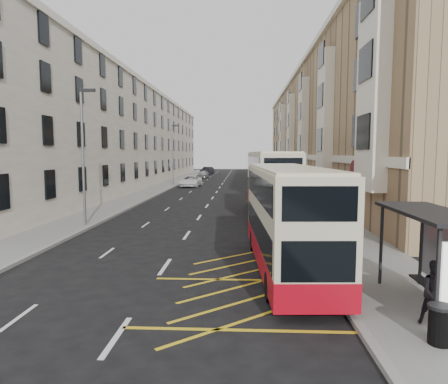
# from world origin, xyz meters

# --- Properties ---
(ground) EXTENTS (200.00, 200.00, 0.00)m
(ground) POSITION_xyz_m (0.00, 0.00, 0.00)
(ground) COLOR black
(ground) RESTS_ON ground
(pavement_right) EXTENTS (4.00, 120.00, 0.15)m
(pavement_right) POSITION_xyz_m (8.00, 30.00, 0.07)
(pavement_right) COLOR slate
(pavement_right) RESTS_ON ground
(pavement_left) EXTENTS (3.00, 120.00, 0.15)m
(pavement_left) POSITION_xyz_m (-7.50, 30.00, 0.07)
(pavement_left) COLOR slate
(pavement_left) RESTS_ON ground
(kerb_right) EXTENTS (0.25, 120.00, 0.15)m
(kerb_right) POSITION_xyz_m (6.00, 30.00, 0.07)
(kerb_right) COLOR gray
(kerb_right) RESTS_ON ground
(kerb_left) EXTENTS (0.25, 120.00, 0.15)m
(kerb_left) POSITION_xyz_m (-6.00, 30.00, 0.07)
(kerb_left) COLOR gray
(kerb_left) RESTS_ON ground
(road_markings) EXTENTS (10.00, 110.00, 0.01)m
(road_markings) POSITION_xyz_m (0.00, 45.00, 0.01)
(road_markings) COLOR silver
(road_markings) RESTS_ON ground
(terrace_right) EXTENTS (10.75, 79.00, 15.25)m
(terrace_right) POSITION_xyz_m (14.88, 45.38, 7.52)
(terrace_right) COLOR tan
(terrace_right) RESTS_ON ground
(terrace_left) EXTENTS (9.18, 79.00, 13.25)m
(terrace_left) POSITION_xyz_m (-13.43, 45.50, 6.52)
(terrace_left) COLOR silver
(terrace_left) RESTS_ON ground
(bus_shelter) EXTENTS (1.65, 4.25, 2.70)m
(bus_shelter) POSITION_xyz_m (8.34, -0.39, 2.14)
(bus_shelter) COLOR black
(bus_shelter) RESTS_ON pavement_right
(guard_railing) EXTENTS (0.06, 6.56, 1.01)m
(guard_railing) POSITION_xyz_m (6.25, 5.75, 0.86)
(guard_railing) COLOR red
(guard_railing) RESTS_ON pavement_right
(street_lamp_near) EXTENTS (0.93, 0.18, 8.00)m
(street_lamp_near) POSITION_xyz_m (-6.35, 12.00, 4.64)
(street_lamp_near) COLOR slate
(street_lamp_near) RESTS_ON pavement_left
(street_lamp_far) EXTENTS (0.93, 0.18, 8.00)m
(street_lamp_far) POSITION_xyz_m (-6.35, 42.00, 4.64)
(street_lamp_far) COLOR slate
(street_lamp_far) RESTS_ON pavement_left
(double_decker_front) EXTENTS (2.78, 9.96, 3.93)m
(double_decker_front) POSITION_xyz_m (4.69, 3.73, 2.00)
(double_decker_front) COLOR beige
(double_decker_front) RESTS_ON ground
(double_decker_rear) EXTENTS (3.18, 11.46, 4.52)m
(double_decker_rear) POSITION_xyz_m (5.00, 17.19, 2.30)
(double_decker_rear) COLOR beige
(double_decker_rear) RESTS_ON ground
(litter_bin) EXTENTS (0.55, 0.55, 0.91)m
(litter_bin) POSITION_xyz_m (7.47, -2.31, 0.62)
(litter_bin) COLOR black
(litter_bin) RESTS_ON pavement_right
(pedestrian_near) EXTENTS (0.72, 0.65, 1.65)m
(pedestrian_near) POSITION_xyz_m (6.49, 1.93, 0.98)
(pedestrian_near) COLOR black
(pedestrian_near) RESTS_ON pavement_right
(pedestrian_mid) EXTENTS (0.87, 0.73, 1.64)m
(pedestrian_mid) POSITION_xyz_m (7.85, -1.29, 0.97)
(pedestrian_mid) COLOR black
(pedestrian_mid) RESTS_ON pavement_right
(pedestrian_far) EXTENTS (1.14, 1.07, 1.89)m
(pedestrian_far) POSITION_xyz_m (6.35, 7.91, 1.10)
(pedestrian_far) COLOR black
(pedestrian_far) RESTS_ON pavement_right
(white_van) EXTENTS (2.79, 5.42, 1.46)m
(white_van) POSITION_xyz_m (-3.96, 41.30, 0.73)
(white_van) COLOR white
(white_van) RESTS_ON ground
(car_silver) EXTENTS (1.90, 4.09, 1.36)m
(car_silver) POSITION_xyz_m (-4.15, 59.38, 0.68)
(car_silver) COLOR #A1A4A8
(car_silver) RESTS_ON ground
(car_dark) EXTENTS (2.80, 4.97, 1.55)m
(car_dark) POSITION_xyz_m (-4.52, 71.76, 0.78)
(car_dark) COLOR black
(car_dark) RESTS_ON ground
(car_red) EXTENTS (3.04, 5.67, 1.56)m
(car_red) POSITION_xyz_m (5.20, 62.90, 0.78)
(car_red) COLOR maroon
(car_red) RESTS_ON ground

